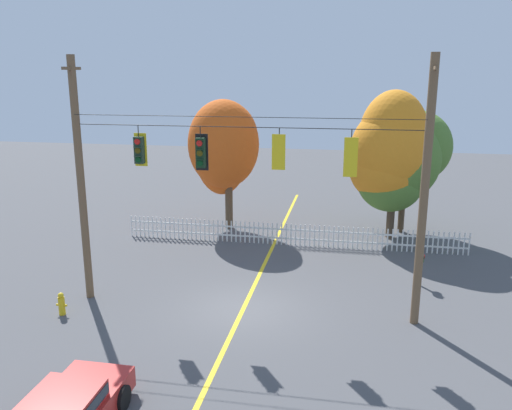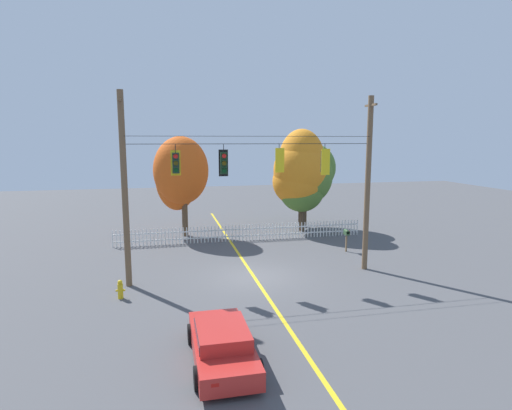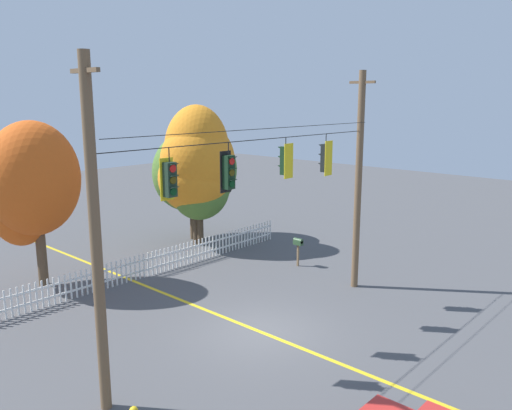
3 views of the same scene
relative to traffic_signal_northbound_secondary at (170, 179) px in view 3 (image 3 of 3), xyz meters
The scene contains 13 objects.
ground 6.57m from the traffic_signal_northbound_secondary, ahead, with size 80.00×80.00×0.00m, color #4C4C4F.
lane_centerline_stripe 6.56m from the traffic_signal_northbound_secondary, ahead, with size 0.16×36.00×0.01m, color gold.
signal_support_span 3.73m from the traffic_signal_northbound_secondary, ahead, with size 11.85×1.10×8.64m.
traffic_signal_northbound_secondary is the anchor object (origin of this frame).
traffic_signal_southbound_primary 2.15m from the traffic_signal_northbound_secondary, ahead, with size 0.43×0.38×1.48m.
traffic_signal_westbound_side 4.77m from the traffic_signal_northbound_secondary, ahead, with size 0.43×0.38×1.33m.
traffic_signal_northbound_primary 7.04m from the traffic_signal_northbound_secondary, ahead, with size 0.43×0.38×1.48m.
white_picket_fence 9.85m from the traffic_signal_northbound_secondary, 59.01° to the left, with size 16.25×0.06×1.06m.
autumn_maple_near_fence 9.70m from the traffic_signal_northbound_secondary, 86.40° to the left, with size 3.65×3.51×6.78m.
autumn_maple_mid 12.82m from the traffic_signal_northbound_secondary, 45.79° to the left, with size 3.97×3.75×7.30m.
autumn_oak_far_east 13.17m from the traffic_signal_northbound_secondary, 45.32° to the left, with size 4.11×3.80×6.13m.
autumn_maple_far_west 14.47m from the traffic_signal_northbound_secondary, 46.84° to the left, with size 4.34×3.67×6.28m.
roadside_mailbox 11.32m from the traffic_signal_northbound_secondary, 18.67° to the left, with size 0.25×0.44×1.32m.
Camera 3 is at (-11.91, -10.66, 7.60)m, focal length 36.41 mm.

